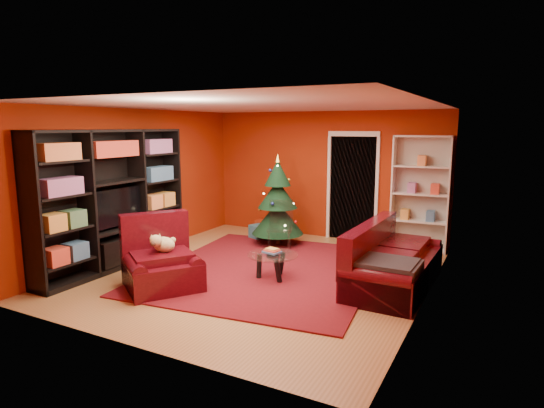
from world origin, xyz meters
The scene contains 18 objects.
floor centered at (0.00, 0.00, -0.03)m, with size 5.00×5.50×0.05m, color #9C6E3F.
ceiling centered at (0.00, 0.00, 2.62)m, with size 5.00×5.50×0.05m, color silver.
wall_back centered at (0.00, 2.77, 1.30)m, with size 5.00×0.05×2.60m, color maroon.
wall_left centered at (-2.52, 0.00, 1.30)m, with size 0.05×5.50×2.60m, color maroon.
wall_right centered at (2.52, 0.00, 1.30)m, with size 0.05×5.50×2.60m, color maroon.
doorway centered at (0.60, 2.73, 1.05)m, with size 1.06×0.60×2.16m, color black, non-canonical shape.
rug centered at (0.02, 0.18, 0.01)m, with size 3.34×3.89×0.02m, color maroon.
media_unit centered at (-2.27, -0.81, 1.12)m, with size 0.45×2.93×2.25m, color black, non-canonical shape.
christmas_tree centered at (-0.57, 1.71, 0.87)m, with size 1.01×1.01×1.79m, color black, non-canonical shape.
gift_box_teal centered at (-1.14, 1.94, 0.14)m, with size 0.29×0.29×0.29m, color teal.
gift_box_green centered at (-0.83, 2.11, 0.14)m, with size 0.29×0.29×0.29m, color #216920.
gift_box_red centered at (-1.40, 2.59, 0.12)m, with size 0.25×0.25×0.25m, color maroon.
white_bookshelf centered at (1.95, 2.57, 1.06)m, with size 1.01×0.37×2.19m, color white, non-canonical shape.
armchair centered at (-0.90, -1.25, 0.42)m, with size 1.08×1.08×0.84m, color #3A070F, non-canonical shape.
dog centered at (-0.92, -1.18, 0.63)m, with size 0.40×0.30×0.28m, color beige, non-canonical shape.
sofa centered at (2.02, 0.38, 0.46)m, with size 2.14×0.96×0.92m, color #3A070F, non-canonical shape.
coffee_table centered at (0.31, -0.17, 0.20)m, with size 0.77×0.77×0.48m, color gray, non-canonical shape.
acrylic_chair centered at (-0.29, 1.26, 0.43)m, with size 0.44×0.48×0.86m, color #66605B, non-canonical shape.
Camera 1 is at (3.38, -6.03, 2.29)m, focal length 30.00 mm.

